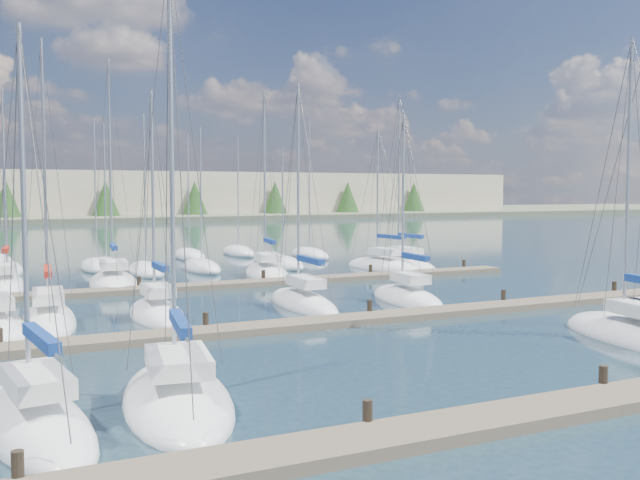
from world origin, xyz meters
name	(u,v)px	position (x,y,z in m)	size (l,w,h in m)	color
ground	(121,251)	(0.00, 60.00, 0.00)	(400.00, 400.00, 0.00)	#223945
dock_near	(518,416)	(0.00, 2.01, 0.15)	(44.00, 1.93, 1.10)	#6B5E4C
dock_mid	(300,325)	(0.00, 16.01, 0.15)	(44.00, 1.93, 1.10)	#6B5E4C
dock_far	(208,286)	(0.00, 30.01, 0.15)	(44.00, 1.93, 1.10)	#6B5E4C
sailboat_o	(113,282)	(-4.96, 34.23, 0.19)	(3.79, 8.40, 15.13)	white
sailboat_j	(157,314)	(-5.09, 21.28, 0.19)	(2.51, 6.70, 11.49)	white
sailboat_l	(407,299)	(8.22, 20.24, 0.18)	(2.95, 7.20, 10.95)	white
sailboat_i	(49,320)	(-9.87, 21.72, 0.19)	(2.90, 8.42, 13.59)	white
sailboat_n	(7,287)	(-11.15, 34.66, 0.20)	(2.61, 7.13, 12.86)	white
sailboat_q	(382,266)	(15.37, 34.97, 0.17)	(3.96, 8.18, 11.49)	white
sailboat_c	(177,399)	(-7.68, 7.22, 0.18)	(4.15, 8.35, 13.36)	white
sailboat_e	(635,337)	(10.99, 7.75, 0.18)	(3.83, 8.34, 12.86)	white
sailboat_r	(403,264)	(17.54, 35.47, 0.19)	(2.72, 8.80, 14.25)	white
sailboat_b	(35,423)	(-11.43, 6.74, 0.17)	(3.38, 8.03, 10.96)	white
sailboat_k	(303,303)	(2.48, 21.22, 0.19)	(2.58, 8.10, 12.32)	white
sailboat_p	(267,273)	(5.71, 34.66, 0.18)	(4.14, 8.51, 13.82)	white
distant_boats	(100,266)	(-4.34, 43.76, 0.29)	(36.93, 20.75, 13.30)	#9EA0A5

